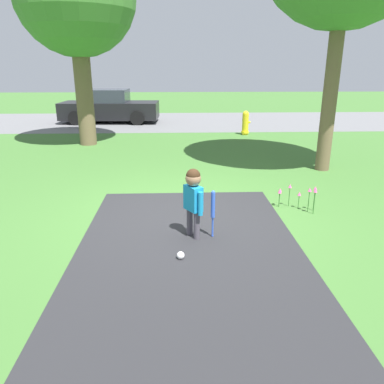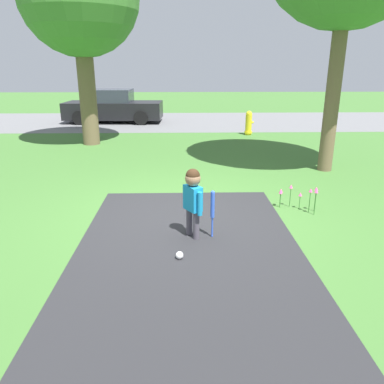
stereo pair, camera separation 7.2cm
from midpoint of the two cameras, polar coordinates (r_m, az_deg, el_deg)
The scene contains 9 objects.
ground_plane at distance 6.15m, azimuth -1.01°, elevation -3.15°, with size 60.00×60.00×0.00m, color #3D6B2D.
driveway_strip at distance 3.94m, azimuth 0.34°, elevation -16.71°, with size 2.96×7.00×0.01m.
street_strip at distance 16.61m, azimuth -1.40°, elevation 10.75°, with size 40.00×6.00×0.01m.
child at distance 5.08m, azimuth 0.53°, elevation -0.23°, with size 0.27×0.35×0.99m.
baseball_bat at distance 5.14m, azimuth 3.56°, elevation -2.34°, with size 0.06×0.06×0.69m.
sports_ball at distance 4.72m, azimuth -1.48°, elevation -9.61°, with size 0.10×0.10×0.10m.
fire_hydrant at distance 13.33m, azimuth 8.79°, elevation 10.33°, with size 0.31×0.27×0.82m.
parked_car at distance 16.59m, azimuth -11.86°, elevation 12.56°, with size 4.08×1.95×1.36m.
flower_bed at distance 6.43m, azimuth 16.37°, elevation -0.03°, with size 0.59×0.44×0.43m.
Camera 2 is at (-0.01, -5.71, 2.28)m, focal length 35.00 mm.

